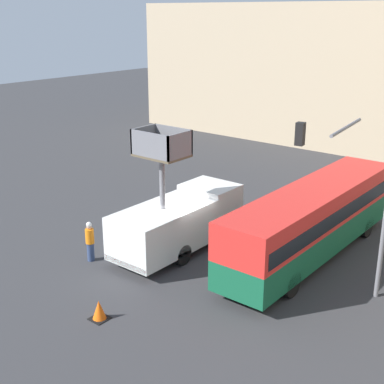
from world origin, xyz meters
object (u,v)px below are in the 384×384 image
Objects in this scene: city_bus at (313,217)px; traffic_cone_near_truck at (99,310)px; utility_truck at (179,219)px; road_worker_directing at (235,258)px; traffic_light_pole at (356,180)px; road_worker_near_truck at (90,241)px.

traffic_cone_near_truck is at bearing 157.33° from city_bus.
road_worker_directing is at bearing -10.89° from utility_truck.
traffic_cone_near_truck is at bearing -127.56° from traffic_light_pole.
road_worker_near_truck is (-9.83, -4.73, -3.63)m from traffic_light_pole.
road_worker_directing is (-1.47, -3.87, -0.97)m from city_bus.
traffic_light_pole is 3.69× the size of road_worker_near_truck.
city_bus is 6.58× the size of road_worker_near_truck.
city_bus is 10.23m from traffic_cone_near_truck.
traffic_cone_near_truck is at bearing -115.58° from road_worker_near_truck.
city_bus reaches higher than traffic_cone_near_truck.
traffic_light_pole is at bearing -52.50° from road_worker_near_truck.
traffic_light_pole is at bearing 93.83° from road_worker_directing.
road_worker_near_truck is 6.47m from road_worker_directing.
traffic_cone_near_truck is (-3.47, -9.50, -1.55)m from city_bus.
traffic_light_pole is 3.68× the size of road_worker_directing.
road_worker_directing reaches higher than road_worker_near_truck.
road_worker_directing is (5.90, 2.65, 0.00)m from road_worker_near_truck.
road_worker_near_truck is at bearing 128.88° from city_bus.
utility_truck is 4.10m from road_worker_near_truck.
road_worker_near_truck is at bearing -154.30° from traffic_light_pole.
utility_truck is 3.74× the size of road_worker_near_truck.
city_bus is at bearing -36.69° from road_worker_near_truck.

